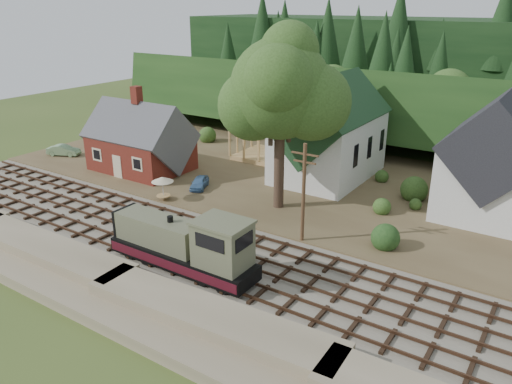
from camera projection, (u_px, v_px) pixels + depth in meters
The scene contains 17 objects.
ground at pixel (189, 246), 38.14m from camera, with size 140.00×140.00×0.00m, color #384C1E.
embankment at pixel (100, 298), 31.51m from camera, with size 64.00×5.00×1.60m, color #7F7259.
railroad_bed at pixel (189, 245), 38.11m from camera, with size 64.00×11.00×0.16m, color #726B5B.
village_flat at pixel (301, 179), 52.12m from camera, with size 64.00×26.00×0.30m, color brown.
hillside at pixel (382, 133), 70.88m from camera, with size 70.00×28.00×8.00m, color #1E3F19.
ridge at pixel (416, 113), 83.35m from camera, with size 80.00×20.00×12.00m, color black.
depot at pixel (141, 143), 53.79m from camera, with size 10.80×7.41×9.00m.
church at pixel (328, 131), 50.60m from camera, with size 8.40×15.17×13.00m.
farmhouse at pixel (497, 162), 41.96m from camera, with size 8.40×10.80×10.60m.
timber_frame at pixel (273, 134), 57.21m from camera, with size 8.20×6.20×6.99m.
lattice_tower at pixel (300, 68), 59.46m from camera, with size 3.20×3.20×12.12m.
big_tree at pixel (283, 96), 41.23m from camera, with size 10.90×8.40×14.70m.
telegraph_pole_near at pixel (304, 192), 37.08m from camera, with size 2.20×0.28×8.00m.
locomotive at pixel (187, 246), 33.79m from camera, with size 11.12×2.78×4.47m.
car_blue at pixel (199, 183), 48.97m from camera, with size 1.34×3.32×1.13m, color #4F7AA9.
car_green at pixel (64, 150), 59.36m from camera, with size 1.35×3.86×1.27m, color #7CA471.
patio_set at pixel (162, 180), 45.60m from camera, with size 2.01×2.01×2.24m.
Camera 1 is at (23.10, -25.65, 17.52)m, focal length 35.00 mm.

